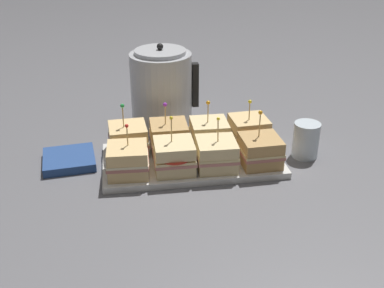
% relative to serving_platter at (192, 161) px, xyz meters
% --- Properties ---
extents(ground_plane, '(6.00, 6.00, 0.00)m').
position_rel_serving_platter_xyz_m(ground_plane, '(0.00, 0.00, -0.01)').
color(ground_plane, slate).
extents(serving_platter, '(0.49, 0.25, 0.02)m').
position_rel_serving_platter_xyz_m(serving_platter, '(0.00, 0.00, 0.00)').
color(serving_platter, silver).
rests_on(serving_platter, ground_plane).
extents(sandwich_front_far_left, '(0.11, 0.11, 0.14)m').
position_rel_serving_platter_xyz_m(sandwich_front_far_left, '(-0.18, -0.06, 0.05)').
color(sandwich_front_far_left, '#DBB77A').
rests_on(sandwich_front_far_left, serving_platter).
extents(sandwich_front_center_left, '(0.11, 0.11, 0.15)m').
position_rel_serving_platter_xyz_m(sandwich_front_center_left, '(-0.06, -0.06, 0.05)').
color(sandwich_front_center_left, beige).
rests_on(sandwich_front_center_left, serving_platter).
extents(sandwich_front_center_right, '(0.11, 0.11, 0.14)m').
position_rel_serving_platter_xyz_m(sandwich_front_center_right, '(0.05, -0.06, 0.05)').
color(sandwich_front_center_right, beige).
rests_on(sandwich_front_center_right, serving_platter).
extents(sandwich_front_far_right, '(0.11, 0.11, 0.15)m').
position_rel_serving_platter_xyz_m(sandwich_front_far_right, '(0.17, -0.06, 0.05)').
color(sandwich_front_far_right, tan).
rests_on(sandwich_front_far_right, serving_platter).
extents(sandwich_back_far_left, '(0.11, 0.11, 0.15)m').
position_rel_serving_platter_xyz_m(sandwich_back_far_left, '(-0.17, 0.06, 0.05)').
color(sandwich_back_far_left, '#DBB77A').
rests_on(sandwich_back_far_left, serving_platter).
extents(sandwich_back_center_left, '(0.11, 0.11, 0.14)m').
position_rel_serving_platter_xyz_m(sandwich_back_center_left, '(-0.06, 0.06, 0.05)').
color(sandwich_back_center_left, tan).
rests_on(sandwich_back_center_left, serving_platter).
extents(sandwich_back_center_right, '(0.11, 0.11, 0.15)m').
position_rel_serving_platter_xyz_m(sandwich_back_center_right, '(0.06, 0.05, 0.05)').
color(sandwich_back_center_right, beige).
rests_on(sandwich_back_center_right, serving_platter).
extents(sandwich_back_far_right, '(0.11, 0.11, 0.14)m').
position_rel_serving_platter_xyz_m(sandwich_back_far_right, '(0.17, 0.06, 0.05)').
color(sandwich_back_far_right, '#DBB77A').
rests_on(sandwich_back_far_right, serving_platter).
extents(kettle_steel, '(0.21, 0.19, 0.27)m').
position_rel_serving_platter_xyz_m(kettle_steel, '(-0.05, 0.27, 0.11)').
color(kettle_steel, '#B7BABF').
rests_on(kettle_steel, ground_plane).
extents(drinking_glass, '(0.07, 0.07, 0.10)m').
position_rel_serving_platter_xyz_m(drinking_glass, '(0.32, -0.01, 0.04)').
color(drinking_glass, silver).
rests_on(drinking_glass, ground_plane).
extents(napkin_stack, '(0.15, 0.15, 0.02)m').
position_rel_serving_platter_xyz_m(napkin_stack, '(-0.34, 0.05, 0.00)').
color(napkin_stack, navy).
rests_on(napkin_stack, ground_plane).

